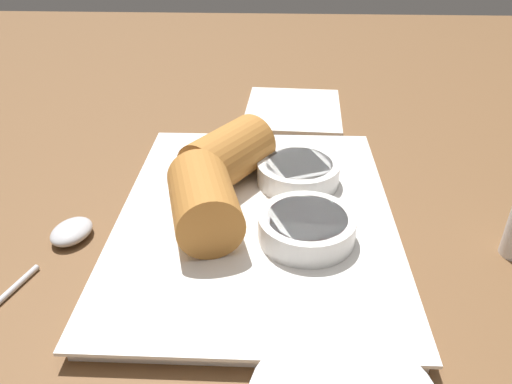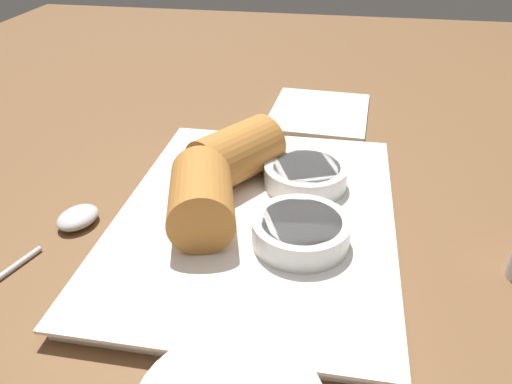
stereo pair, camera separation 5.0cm
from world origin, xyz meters
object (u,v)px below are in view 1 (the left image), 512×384
object	(u,v)px
dipping_bowl_near	(307,227)
spoon	(65,237)
dipping_bowl_far	(298,172)
serving_plate	(256,219)
napkin	(293,110)

from	to	relation	value
dipping_bowl_near	spoon	distance (cm)	21.25
dipping_bowl_far	dipping_bowl_near	bearing A→B (deg)	2.65
dipping_bowl_near	dipping_bowl_far	world-z (taller)	same
serving_plate	spoon	world-z (taller)	same
serving_plate	dipping_bowl_far	world-z (taller)	dipping_bowl_far
spoon	serving_plate	bearing A→B (deg)	101.16
dipping_bowl_far	napkin	world-z (taller)	dipping_bowl_far
serving_plate	dipping_bowl_far	distance (cm)	7.15
dipping_bowl_near	napkin	world-z (taller)	dipping_bowl_near
serving_plate	spoon	size ratio (longest dim) A/B	1.86
serving_plate	dipping_bowl_far	xyz separation A→B (cm)	(-5.61, 3.97, 1.95)
serving_plate	napkin	distance (cm)	27.45
dipping_bowl_far	serving_plate	bearing A→B (deg)	-35.32
serving_plate	napkin	xyz separation A→B (cm)	(-27.14, 4.05, -0.46)
serving_plate	dipping_bowl_near	world-z (taller)	dipping_bowl_near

